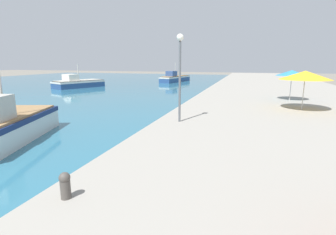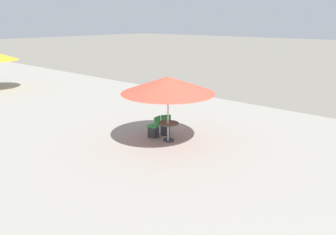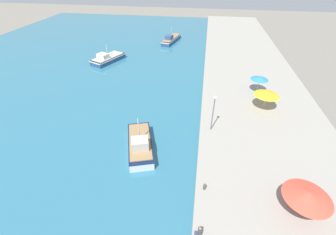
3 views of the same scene
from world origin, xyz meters
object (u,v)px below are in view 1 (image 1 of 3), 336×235
(fishing_boat_near, at_px, (4,125))
(lamppost, at_px, (180,63))
(fishing_boat_mid, at_px, (78,83))
(cafe_umbrella_white, at_px, (305,75))
(cafe_umbrella_striped, at_px, (292,73))
(fishing_boat_far, at_px, (175,78))
(mooring_bollard, at_px, (65,185))

(fishing_boat_near, relative_size, lamppost, 1.54)
(fishing_boat_near, bearing_deg, fishing_boat_mid, 100.84)
(fishing_boat_near, height_order, fishing_boat_mid, fishing_boat_near)
(lamppost, bearing_deg, cafe_umbrella_white, 39.88)
(cafe_umbrella_striped, bearing_deg, fishing_boat_near, -134.56)
(fishing_boat_mid, bearing_deg, lamppost, -20.32)
(fishing_boat_near, distance_m, fishing_boat_far, 39.02)
(cafe_umbrella_striped, distance_m, lamppost, 12.53)
(fishing_boat_mid, height_order, mooring_bollard, fishing_boat_mid)
(fishing_boat_near, distance_m, fishing_boat_mid, 27.45)
(fishing_boat_near, relative_size, fishing_boat_far, 0.80)
(mooring_bollard, height_order, lamppost, lamppost)
(mooring_bollard, bearing_deg, fishing_boat_near, 147.19)
(fishing_boat_near, relative_size, fishing_boat_mid, 0.89)
(fishing_boat_mid, distance_m, mooring_bollard, 35.06)
(cafe_umbrella_striped, distance_m, mooring_bollard, 20.59)
(cafe_umbrella_white, xyz_separation_m, mooring_bollard, (-7.48, -14.50, -1.95))
(fishing_boat_far, distance_m, lamppost, 36.36)
(fishing_boat_far, height_order, mooring_bollard, fishing_boat_far)
(lamppost, bearing_deg, mooring_bollard, -93.33)
(cafe_umbrella_white, bearing_deg, mooring_bollard, -117.29)
(fishing_boat_mid, bearing_deg, fishing_boat_near, -37.72)
(cafe_umbrella_white, relative_size, lamppost, 0.72)
(fishing_boat_mid, relative_size, mooring_bollard, 11.96)
(fishing_boat_near, distance_m, lamppost, 9.08)
(fishing_boat_near, bearing_deg, cafe_umbrella_striped, 27.50)
(fishing_boat_far, height_order, lamppost, lamppost)
(cafe_umbrella_white, bearing_deg, fishing_boat_mid, 153.06)
(fishing_boat_mid, bearing_deg, mooring_bollard, -31.18)
(fishing_boat_far, relative_size, lamppost, 1.93)
(fishing_boat_near, relative_size, cafe_umbrella_white, 2.15)
(cafe_umbrella_striped, height_order, lamppost, lamppost)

